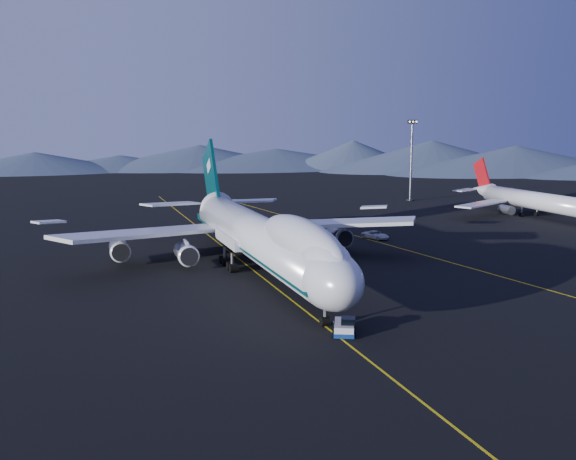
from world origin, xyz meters
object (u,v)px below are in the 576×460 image
object	(u,v)px
second_jet	(531,200)
boeing_747	(258,236)
pushback_tug	(344,328)
service_van	(376,235)
floodlight_mast	(411,160)

from	to	relation	value
second_jet	boeing_747	bearing A→B (deg)	-136.39
second_jet	pushback_tug	bearing A→B (deg)	-120.95
pushback_tug	service_van	bearing A→B (deg)	84.52
boeing_747	service_van	size ratio (longest dim) A/B	13.00
pushback_tug	floodlight_mast	bearing A→B (deg)	81.64
boeing_747	pushback_tug	world-z (taller)	boeing_747
boeing_747	pushback_tug	distance (m)	30.01
pushback_tug	second_jet	xyz separation A→B (m)	(78.23, 66.03, 3.44)
service_van	floodlight_mast	bearing A→B (deg)	29.90
service_van	floodlight_mast	world-z (taller)	floodlight_mast
boeing_747	second_jet	size ratio (longest dim) A/B	1.55
boeing_747	pushback_tug	size ratio (longest dim) A/B	15.20
second_jet	floodlight_mast	xyz separation A→B (m)	(-11.00, 38.74, 7.80)
pushback_tug	second_jet	distance (m)	102.43
pushback_tug	floodlight_mast	size ratio (longest dim) A/B	0.20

